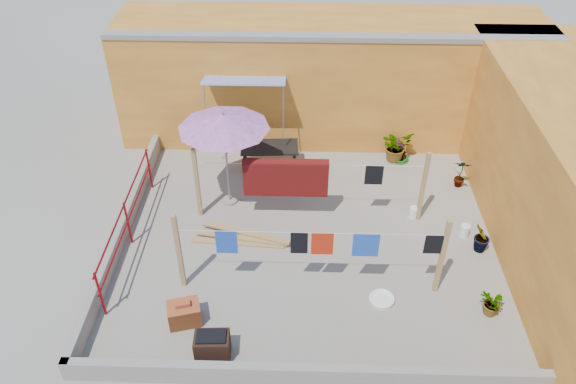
{
  "coord_description": "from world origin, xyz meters",
  "views": [
    {
      "loc": [
        -0.18,
        -9.13,
        8.34
      ],
      "look_at": [
        -0.46,
        0.3,
        1.08
      ],
      "focal_mm": 35.0,
      "sensor_mm": 36.0,
      "label": 1
    }
  ],
  "objects_px": {
    "outdoor_table": "(270,148)",
    "white_basin": "(382,299)",
    "water_jug_b": "(414,212)",
    "brick_stack": "(184,313)",
    "green_hose": "(399,158)",
    "brazier": "(212,346)",
    "plant_back_a": "(396,146)",
    "water_jug_a": "(465,231)",
    "patio_umbrella": "(224,122)"
  },
  "relations": [
    {
      "from": "patio_umbrella",
      "to": "green_hose",
      "type": "relative_size",
      "value": 4.8
    },
    {
      "from": "white_basin",
      "to": "water_jug_a",
      "type": "relative_size",
      "value": 1.53
    },
    {
      "from": "outdoor_table",
      "to": "water_jug_a",
      "type": "relative_size",
      "value": 4.49
    },
    {
      "from": "plant_back_a",
      "to": "patio_umbrella",
      "type": "bearing_deg",
      "value": -155.3
    },
    {
      "from": "brick_stack",
      "to": "plant_back_a",
      "type": "xyz_separation_m",
      "value": [
        4.56,
        5.53,
        0.2
      ]
    },
    {
      "from": "green_hose",
      "to": "water_jug_a",
      "type": "bearing_deg",
      "value": -70.38
    },
    {
      "from": "brazier",
      "to": "water_jug_b",
      "type": "xyz_separation_m",
      "value": [
        4.08,
        3.93,
        -0.13
      ]
    },
    {
      "from": "outdoor_table",
      "to": "green_hose",
      "type": "xyz_separation_m",
      "value": [
        3.37,
        0.5,
        -0.57
      ]
    },
    {
      "from": "patio_umbrella",
      "to": "plant_back_a",
      "type": "bearing_deg",
      "value": 24.7
    },
    {
      "from": "patio_umbrella",
      "to": "brazier",
      "type": "relative_size",
      "value": 4.08
    },
    {
      "from": "outdoor_table",
      "to": "brazier",
      "type": "distance_m",
      "value": 5.83
    },
    {
      "from": "patio_umbrella",
      "to": "outdoor_table",
      "type": "distance_m",
      "value": 2.29
    },
    {
      "from": "brick_stack",
      "to": "water_jug_b",
      "type": "relative_size",
      "value": 2.23
    },
    {
      "from": "brick_stack",
      "to": "water_jug_a",
      "type": "relative_size",
      "value": 2.1
    },
    {
      "from": "green_hose",
      "to": "outdoor_table",
      "type": "bearing_deg",
      "value": -171.62
    },
    {
      "from": "white_basin",
      "to": "green_hose",
      "type": "xyz_separation_m",
      "value": [
        0.96,
        4.91,
        -0.01
      ]
    },
    {
      "from": "patio_umbrella",
      "to": "white_basin",
      "type": "relative_size",
      "value": 5.11
    },
    {
      "from": "water_jug_a",
      "to": "outdoor_table",
      "type": "bearing_deg",
      "value": 150.9
    },
    {
      "from": "patio_umbrella",
      "to": "brazier",
      "type": "distance_m",
      "value": 4.78
    },
    {
      "from": "outdoor_table",
      "to": "plant_back_a",
      "type": "bearing_deg",
      "value": 8.69
    },
    {
      "from": "water_jug_a",
      "to": "white_basin",
      "type": "bearing_deg",
      "value": -135.91
    },
    {
      "from": "water_jug_b",
      "to": "plant_back_a",
      "type": "height_order",
      "value": "plant_back_a"
    },
    {
      "from": "brick_stack",
      "to": "green_hose",
      "type": "relative_size",
      "value": 1.29
    },
    {
      "from": "outdoor_table",
      "to": "green_hose",
      "type": "height_order",
      "value": "outdoor_table"
    },
    {
      "from": "patio_umbrella",
      "to": "green_hose",
      "type": "height_order",
      "value": "patio_umbrella"
    },
    {
      "from": "water_jug_b",
      "to": "plant_back_a",
      "type": "xyz_separation_m",
      "value": [
        -0.15,
        2.35,
        0.29
      ]
    },
    {
      "from": "patio_umbrella",
      "to": "green_hose",
      "type": "xyz_separation_m",
      "value": [
        4.26,
        1.9,
        -2.14
      ]
    },
    {
      "from": "patio_umbrella",
      "to": "water_jug_b",
      "type": "height_order",
      "value": "patio_umbrella"
    },
    {
      "from": "green_hose",
      "to": "plant_back_a",
      "type": "xyz_separation_m",
      "value": [
        -0.12,
        0.0,
        0.39
      ]
    },
    {
      "from": "white_basin",
      "to": "plant_back_a",
      "type": "xyz_separation_m",
      "value": [
        0.83,
        4.91,
        0.38
      ]
    },
    {
      "from": "white_basin",
      "to": "water_jug_b",
      "type": "bearing_deg",
      "value": 69.07
    },
    {
      "from": "outdoor_table",
      "to": "plant_back_a",
      "type": "distance_m",
      "value": 3.3
    },
    {
      "from": "brazier",
      "to": "water_jug_b",
      "type": "relative_size",
      "value": 2.04
    },
    {
      "from": "water_jug_b",
      "to": "white_basin",
      "type": "bearing_deg",
      "value": -110.93
    },
    {
      "from": "water_jug_b",
      "to": "brick_stack",
      "type": "bearing_deg",
      "value": -145.96
    },
    {
      "from": "white_basin",
      "to": "plant_back_a",
      "type": "relative_size",
      "value": 0.59
    },
    {
      "from": "white_basin",
      "to": "green_hose",
      "type": "distance_m",
      "value": 5.01
    },
    {
      "from": "outdoor_table",
      "to": "white_basin",
      "type": "height_order",
      "value": "outdoor_table"
    },
    {
      "from": "white_basin",
      "to": "green_hose",
      "type": "height_order",
      "value": "white_basin"
    },
    {
      "from": "water_jug_a",
      "to": "plant_back_a",
      "type": "height_order",
      "value": "plant_back_a"
    },
    {
      "from": "white_basin",
      "to": "water_jug_a",
      "type": "height_order",
      "value": "water_jug_a"
    },
    {
      "from": "outdoor_table",
      "to": "white_basin",
      "type": "xyz_separation_m",
      "value": [
        2.42,
        -4.42,
        -0.56
      ]
    },
    {
      "from": "water_jug_b",
      "to": "green_hose",
      "type": "height_order",
      "value": "water_jug_b"
    },
    {
      "from": "patio_umbrella",
      "to": "white_basin",
      "type": "bearing_deg",
      "value": -42.37
    },
    {
      "from": "water_jug_a",
      "to": "plant_back_a",
      "type": "relative_size",
      "value": 0.38
    },
    {
      "from": "water_jug_a",
      "to": "water_jug_b",
      "type": "height_order",
      "value": "water_jug_a"
    },
    {
      "from": "water_jug_b",
      "to": "brazier",
      "type": "bearing_deg",
      "value": -136.13
    },
    {
      "from": "patio_umbrella",
      "to": "brick_stack",
      "type": "height_order",
      "value": "patio_umbrella"
    },
    {
      "from": "patio_umbrella",
      "to": "water_jug_b",
      "type": "bearing_deg",
      "value": -5.92
    },
    {
      "from": "brick_stack",
      "to": "white_basin",
      "type": "height_order",
      "value": "brick_stack"
    }
  ]
}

